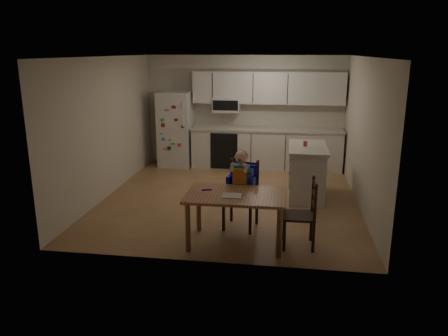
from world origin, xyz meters
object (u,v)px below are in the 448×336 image
red_cup (305,144)px  dining_table (236,201)px  chair_side (306,209)px  chair_booster (242,181)px  kitchen_island (307,171)px  refrigerator (176,129)px

red_cup → dining_table: red_cup is taller
red_cup → chair_side: 2.20m
chair_booster → kitchen_island: bearing=66.3°
dining_table → kitchen_island: bearing=65.0°
chair_booster → chair_side: size_ratio=1.26×
chair_side → kitchen_island: bearing=175.9°
kitchen_island → red_cup: 0.51m
chair_booster → chair_side: (0.94, -0.57, -0.19)m
refrigerator → chair_side: refrigerator is taller
chair_booster → refrigerator: bearing=128.0°
kitchen_island → chair_side: (-0.08, -2.15, 0.06)m
chair_side → refrigerator: bearing=-146.6°
red_cup → dining_table: 2.44m
kitchen_island → chair_booster: 1.90m
chair_booster → red_cup: bearing=67.6°
dining_table → chair_side: 0.95m
red_cup → chair_booster: bearing=-121.4°
refrigerator → chair_booster: bearing=-61.0°
kitchen_island → chair_booster: size_ratio=1.06×
dining_table → chair_side: chair_side is taller
kitchen_island → red_cup: size_ratio=13.97×
dining_table → chair_side: size_ratio=1.42×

